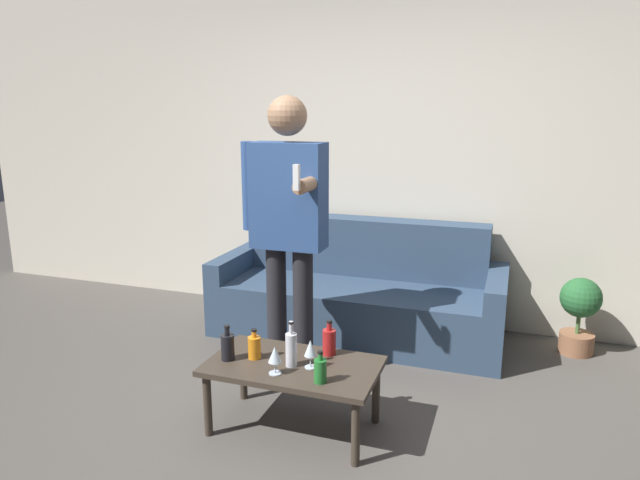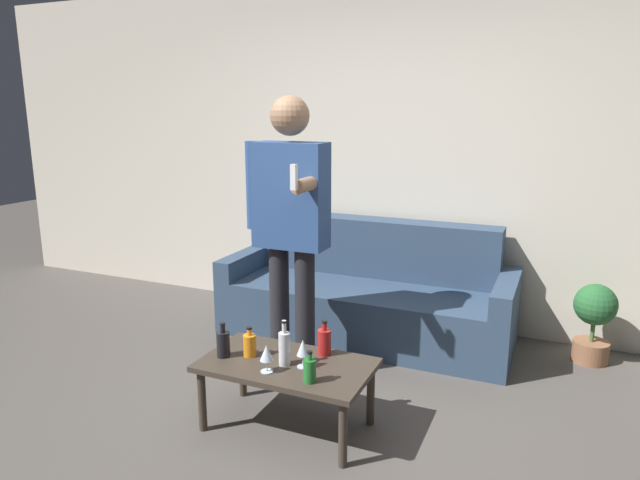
# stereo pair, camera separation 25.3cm
# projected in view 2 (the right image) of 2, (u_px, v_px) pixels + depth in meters

# --- Properties ---
(ground_plane) EXTENTS (16.00, 16.00, 0.00)m
(ground_plane) POSITION_uv_depth(u_px,v_px,m) (271.00, 458.00, 2.85)
(ground_plane) COLOR #514C47
(wall_back) EXTENTS (8.00, 0.06, 2.70)m
(wall_back) POSITION_uv_depth(u_px,v_px,m) (399.00, 154.00, 4.47)
(wall_back) COLOR beige
(wall_back) RESTS_ON ground_plane
(couch) EXTENTS (2.16, 0.82, 0.86)m
(couch) POSITION_uv_depth(u_px,v_px,m) (368.00, 296.00, 4.36)
(couch) COLOR #334760
(couch) RESTS_ON ground_plane
(coffee_table) EXTENTS (0.91, 0.52, 0.38)m
(coffee_table) POSITION_uv_depth(u_px,v_px,m) (287.00, 370.00, 3.06)
(coffee_table) COLOR #3D3328
(coffee_table) RESTS_ON ground_plane
(bottle_orange) EXTENTS (0.07, 0.07, 0.20)m
(bottle_orange) POSITION_uv_depth(u_px,v_px,m) (223.00, 343.00, 3.10)
(bottle_orange) COLOR black
(bottle_orange) RESTS_ON coffee_table
(bottle_green) EXTENTS (0.07, 0.07, 0.20)m
(bottle_green) POSITION_uv_depth(u_px,v_px,m) (324.00, 341.00, 3.13)
(bottle_green) COLOR #B21E1E
(bottle_green) RESTS_ON coffee_table
(bottle_dark) EXTENTS (0.06, 0.06, 0.25)m
(bottle_dark) POSITION_uv_depth(u_px,v_px,m) (284.00, 347.00, 3.00)
(bottle_dark) COLOR silver
(bottle_dark) RESTS_ON coffee_table
(bottle_yellow) EXTENTS (0.06, 0.06, 0.16)m
(bottle_yellow) POSITION_uv_depth(u_px,v_px,m) (310.00, 370.00, 2.82)
(bottle_yellow) COLOR #23752D
(bottle_yellow) RESTS_ON coffee_table
(bottle_red) EXTENTS (0.07, 0.07, 0.17)m
(bottle_red) POSITION_uv_depth(u_px,v_px,m) (250.00, 344.00, 3.11)
(bottle_red) COLOR orange
(bottle_red) RESTS_ON coffee_table
(wine_glass_near) EXTENTS (0.07, 0.07, 0.15)m
(wine_glass_near) POSITION_uv_depth(u_px,v_px,m) (303.00, 349.00, 2.97)
(wine_glass_near) COLOR silver
(wine_glass_near) RESTS_ON coffee_table
(wine_glass_far) EXTENTS (0.07, 0.07, 0.15)m
(wine_glass_far) POSITION_uv_depth(u_px,v_px,m) (267.00, 354.00, 2.91)
(wine_glass_far) COLOR silver
(wine_glass_far) RESTS_ON coffee_table
(person_standing_front) EXTENTS (0.54, 0.46, 1.78)m
(person_standing_front) POSITION_uv_depth(u_px,v_px,m) (290.00, 217.00, 3.51)
(person_standing_front) COLOR #232328
(person_standing_front) RESTS_ON ground_plane
(potted_plant) EXTENTS (0.28, 0.28, 0.55)m
(potted_plant) POSITION_uv_depth(u_px,v_px,m) (594.00, 317.00, 3.87)
(potted_plant) COLOR #936042
(potted_plant) RESTS_ON ground_plane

